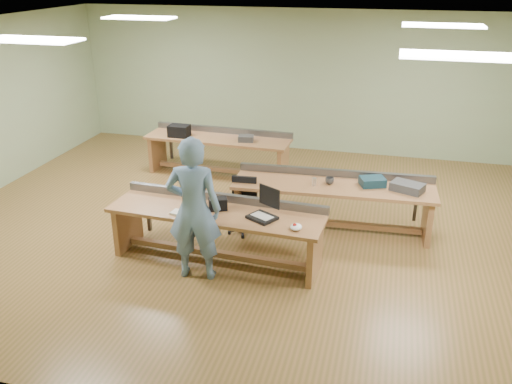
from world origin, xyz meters
TOP-DOWN VIEW (x-y plane):
  - floor at (0.00, 0.00)m, footprint 10.00×10.00m
  - ceiling at (0.00, 0.00)m, footprint 10.00×10.00m
  - wall_back at (0.00, 4.00)m, footprint 10.00×0.04m
  - wall_front at (0.00, -4.00)m, footprint 10.00×0.04m
  - fluor_panels at (0.00, 0.00)m, footprint 6.20×3.50m
  - workbench_front at (-0.29, -1.13)m, footprint 3.00×0.95m
  - workbench_mid at (1.13, 0.22)m, footprint 3.08×0.97m
  - workbench_back at (-1.32, 2.06)m, footprint 2.83×0.85m
  - person at (-0.43, -1.62)m, footprint 0.76×0.55m
  - laptop_base at (0.37, -1.24)m, footprint 0.45×0.42m
  - laptop_screen at (0.44, -1.12)m, footprint 0.31×0.19m
  - keyboard at (-0.61, -1.38)m, footprint 0.50×0.23m
  - trackball_mouse at (0.86, -1.43)m, footprint 0.20×0.22m
  - camera_bag at (-0.28, -1.11)m, footprint 0.29×0.24m
  - task_chair at (-0.19, -0.22)m, footprint 0.49×0.49m
  - parts_bin_teal at (1.70, 0.30)m, footprint 0.43×0.38m
  - parts_bin_grey at (2.21, 0.21)m, footprint 0.53×0.44m
  - mug at (1.07, 0.20)m, footprint 0.16×0.16m
  - drinks_can at (0.85, 0.07)m, footprint 0.08×0.08m
  - storage_box_back at (-2.06, 1.91)m, footprint 0.39×0.28m
  - tray_back at (-0.73, 1.93)m, footprint 0.31×0.25m

SIDE VIEW (x-z plane):
  - floor at x=0.00m, z-range 0.00..0.00m
  - task_chair at x=-0.19m, z-range -0.11..0.74m
  - workbench_back at x=-1.32m, z-range 0.12..0.98m
  - workbench_front at x=-0.29m, z-range 0.13..0.99m
  - workbench_mid at x=1.13m, z-range 0.13..0.99m
  - keyboard at x=-0.61m, z-range 0.75..0.78m
  - laptop_base at x=0.37m, z-range 0.75..0.79m
  - trackball_mouse at x=0.86m, z-range 0.75..0.82m
  - mug at x=1.07m, z-range 0.75..0.85m
  - tray_back at x=-0.73m, z-range 0.75..0.86m
  - drinks_can at x=0.85m, z-range 0.75..0.87m
  - parts_bin_grey at x=2.21m, z-range 0.75..0.87m
  - parts_bin_teal at x=1.70m, z-range 0.75..0.88m
  - camera_bag at x=-0.28m, z-range 0.75..0.92m
  - storage_box_back at x=-2.06m, z-range 0.75..0.97m
  - person at x=-0.43m, z-range 0.00..1.93m
  - laptop_screen at x=0.44m, z-range 0.89..1.16m
  - wall_back at x=0.00m, z-range 0.00..3.00m
  - wall_front at x=0.00m, z-range 0.00..3.00m
  - fluor_panels at x=0.00m, z-range 2.96..2.99m
  - ceiling at x=0.00m, z-range 3.00..3.00m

